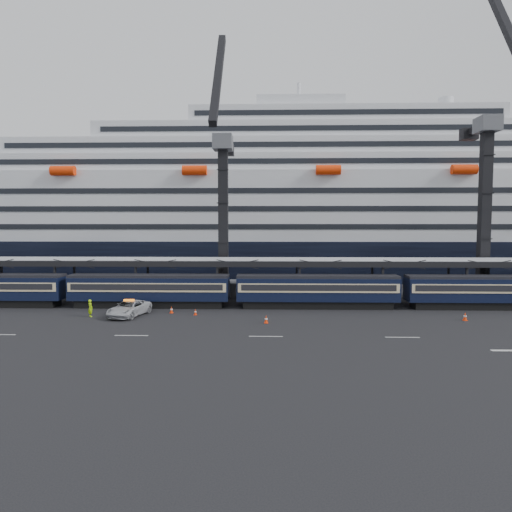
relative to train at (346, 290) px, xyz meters
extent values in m
plane|color=black|center=(4.65, -10.00, -2.20)|extent=(260.00, 260.00, 0.00)
cube|color=beige|center=(-21.35, -14.00, -2.19)|extent=(3.00, 0.15, 0.02)
cube|color=beige|center=(-9.35, -14.00, -2.19)|extent=(3.00, 0.15, 0.02)
cube|color=beige|center=(2.65, -14.00, -2.19)|extent=(3.00, 0.15, 0.02)
cube|color=beige|center=(9.65, -18.00, -2.19)|extent=(2.50, 0.40, 0.02)
cube|color=black|center=(-23.35, 0.00, -1.75)|extent=(17.48, 2.40, 0.90)
cube|color=black|center=(-23.35, 0.00, 0.05)|extent=(19.00, 2.80, 2.70)
cube|color=beige|center=(-23.35, 0.00, 0.35)|extent=(18.62, 2.92, 1.05)
cube|color=black|center=(-23.35, 0.00, 0.40)|extent=(17.86, 2.98, 0.70)
cube|color=black|center=(-23.35, 0.00, 1.55)|extent=(19.00, 2.50, 0.35)
cube|color=black|center=(-3.35, 0.00, -1.75)|extent=(17.48, 2.40, 0.90)
cube|color=black|center=(-3.35, 0.00, 0.05)|extent=(19.00, 2.80, 2.70)
cube|color=beige|center=(-3.35, 0.00, 0.35)|extent=(18.62, 2.92, 1.05)
cube|color=black|center=(-3.35, 0.00, 0.40)|extent=(17.86, 2.98, 0.70)
cube|color=black|center=(-3.35, 0.00, 1.55)|extent=(19.00, 2.50, 0.35)
cube|color=black|center=(16.65, 0.00, -1.75)|extent=(17.48, 2.40, 0.90)
cube|color=black|center=(16.65, 0.00, 0.05)|extent=(19.00, 2.80, 2.70)
cube|color=beige|center=(16.65, 0.00, 0.35)|extent=(18.62, 2.92, 1.05)
cube|color=black|center=(16.65, 0.00, 0.40)|extent=(17.86, 2.98, 0.70)
cube|color=black|center=(16.65, 0.00, 1.55)|extent=(19.00, 2.50, 0.35)
cube|color=#9B9DA3|center=(4.65, 4.00, 3.20)|extent=(130.00, 6.00, 0.25)
cube|color=black|center=(4.65, 1.00, 2.90)|extent=(130.00, 0.25, 0.70)
cube|color=black|center=(4.65, 7.00, 2.90)|extent=(130.00, 0.25, 0.70)
cube|color=black|center=(-45.35, 6.80, 0.50)|extent=(0.25, 0.25, 5.40)
cube|color=black|center=(-35.35, 1.20, 0.50)|extent=(0.25, 0.25, 5.40)
cube|color=black|center=(-35.35, 6.80, 0.50)|extent=(0.25, 0.25, 5.40)
cube|color=black|center=(-25.35, 1.20, 0.50)|extent=(0.25, 0.25, 5.40)
cube|color=black|center=(-25.35, 6.80, 0.50)|extent=(0.25, 0.25, 5.40)
cube|color=black|center=(-15.35, 1.20, 0.50)|extent=(0.25, 0.25, 5.40)
cube|color=black|center=(-15.35, 6.80, 0.50)|extent=(0.25, 0.25, 5.40)
cube|color=black|center=(-5.35, 1.20, 0.50)|extent=(0.25, 0.25, 5.40)
cube|color=black|center=(-5.35, 6.80, 0.50)|extent=(0.25, 0.25, 5.40)
cube|color=black|center=(4.65, 1.20, 0.50)|extent=(0.25, 0.25, 5.40)
cube|color=black|center=(4.65, 6.80, 0.50)|extent=(0.25, 0.25, 5.40)
cube|color=black|center=(14.65, 1.20, 0.50)|extent=(0.25, 0.25, 5.40)
cube|color=black|center=(14.65, 6.80, 0.50)|extent=(0.25, 0.25, 5.40)
cube|color=black|center=(4.65, 36.00, 1.30)|extent=(200.00, 28.00, 7.00)
cube|color=silver|center=(4.65, 36.00, 10.80)|extent=(190.00, 26.88, 12.00)
cube|color=silver|center=(4.65, 36.00, 18.30)|extent=(160.00, 24.64, 3.00)
cube|color=black|center=(4.65, 23.63, 18.30)|extent=(153.60, 0.12, 0.90)
cube|color=silver|center=(4.65, 36.00, 21.30)|extent=(124.00, 21.84, 3.00)
cube|color=black|center=(4.65, 25.03, 21.30)|extent=(119.04, 0.12, 0.90)
cube|color=silver|center=(4.65, 36.00, 24.30)|extent=(90.00, 19.04, 3.00)
cube|color=black|center=(4.65, 26.43, 24.30)|extent=(86.40, 0.12, 0.90)
cube|color=silver|center=(4.65, 36.00, 27.30)|extent=(56.00, 16.24, 3.00)
cube|color=black|center=(4.65, 27.83, 27.30)|extent=(53.76, 0.12, 0.90)
cube|color=silver|center=(-3.35, 36.00, 29.80)|extent=(16.00, 12.00, 2.50)
cylinder|color=silver|center=(24.65, 36.00, 30.30)|extent=(2.80, 2.80, 3.00)
cylinder|color=#FC3407|center=(-43.35, 21.96, 16.60)|extent=(4.00, 1.60, 1.60)
cylinder|color=#FC3407|center=(-21.35, 21.96, 16.60)|extent=(4.00, 1.60, 1.60)
cylinder|color=#FC3407|center=(0.65, 21.96, 16.60)|extent=(4.00, 1.60, 1.60)
cylinder|color=#FC3407|center=(22.65, 21.96, 16.60)|extent=(4.00, 1.60, 1.60)
cube|color=#515359|center=(-15.35, 9.00, -1.20)|extent=(4.50, 4.50, 2.00)
cube|color=black|center=(-15.35, 9.00, 8.80)|extent=(1.30, 1.30, 18.00)
cube|color=#515359|center=(-15.35, 9.00, 18.80)|extent=(2.60, 3.20, 2.00)
cube|color=black|center=(-15.35, 3.21, 25.69)|extent=(0.90, 12.26, 14.37)
cube|color=black|center=(-15.35, 11.52, 18.80)|extent=(0.90, 5.04, 0.90)
cube|color=black|center=(-15.35, 14.04, 18.60)|extent=(2.20, 1.60, 1.60)
cube|color=#515359|center=(19.65, 8.00, -1.20)|extent=(4.50, 4.50, 2.00)
cube|color=black|center=(19.65, 8.00, 9.80)|extent=(1.30, 1.30, 20.00)
cube|color=#515359|center=(19.65, 8.00, 20.80)|extent=(2.60, 3.20, 2.00)
cube|color=black|center=(19.65, 10.80, 20.80)|extent=(0.90, 5.60, 0.90)
cube|color=black|center=(19.65, 13.60, 20.60)|extent=(2.20, 1.60, 1.60)
imported|color=#ACADB3|center=(-24.17, -5.42, -1.37)|extent=(4.03, 6.45, 1.66)
imported|color=#B8FF0D|center=(-28.21, -5.91, -1.27)|extent=(0.80, 0.80, 1.87)
cube|color=#FC3407|center=(-19.97, -3.62, -2.18)|extent=(0.39, 0.39, 0.04)
cone|color=#FC3407|center=(-19.97, -3.62, -1.79)|extent=(0.33, 0.33, 0.74)
cylinder|color=white|center=(-19.97, -3.62, -1.79)|extent=(0.28, 0.28, 0.12)
cube|color=#FC3407|center=(-17.11, -4.65, -2.18)|extent=(0.34, 0.34, 0.04)
cone|color=#FC3407|center=(-17.11, -4.65, -1.84)|extent=(0.29, 0.29, 0.65)
cylinder|color=white|center=(-17.11, -4.65, -1.84)|extent=(0.24, 0.24, 0.11)
cube|color=#FC3407|center=(-9.35, -8.53, -2.18)|extent=(0.41, 0.41, 0.04)
cone|color=#FC3407|center=(-9.35, -8.53, -1.77)|extent=(0.34, 0.34, 0.77)
cylinder|color=white|center=(-9.35, -8.53, -1.77)|extent=(0.29, 0.29, 0.13)
cube|color=#FC3407|center=(11.18, -6.71, -2.18)|extent=(0.43, 0.43, 0.05)
cone|color=#FC3407|center=(11.18, -6.71, -1.74)|extent=(0.36, 0.36, 0.82)
cylinder|color=white|center=(11.18, -6.71, -1.74)|extent=(0.31, 0.31, 0.14)
camera|label=1|loc=(-9.13, -53.72, 7.72)|focal=32.00mm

